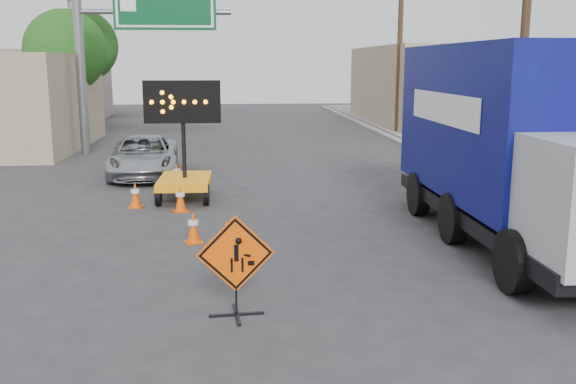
{
  "coord_description": "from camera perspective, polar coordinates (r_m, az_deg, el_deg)",
  "views": [
    {
      "loc": [
        -0.64,
        -8.56,
        3.63
      ],
      "look_at": [
        0.39,
        2.81,
        1.33
      ],
      "focal_mm": 40.0,
      "sensor_mm": 36.0,
      "label": 1
    }
  ],
  "objects": [
    {
      "name": "construction_sign",
      "position": [
        9.3,
        -4.67,
        -6.32
      ],
      "size": [
        1.14,
        0.81,
        1.51
      ],
      "rotation": [
        0.0,
        0.0,
        0.08
      ],
      "color": "black",
      "rests_on": "ground"
    },
    {
      "name": "arrow_board",
      "position": [
        17.45,
        -9.17,
        1.62
      ],
      "size": [
        2.01,
        2.26,
        3.18
      ],
      "rotation": [
        0.0,
        0.0,
        -0.02
      ],
      "color": "#FF9D0E",
      "rests_on": "ground"
    },
    {
      "name": "cone_a",
      "position": [
        12.61,
        -5.51,
        -3.88
      ],
      "size": [
        0.36,
        0.36,
        0.63
      ],
      "rotation": [
        0.0,
        0.0,
        -0.15
      ],
      "color": "#F35105",
      "rests_on": "ground"
    },
    {
      "name": "cone_b",
      "position": [
        13.28,
        -8.42,
        -3.09
      ],
      "size": [
        0.43,
        0.43,
        0.66
      ],
      "rotation": [
        0.0,
        0.0,
        0.34
      ],
      "color": "#F35105",
      "rests_on": "ground"
    },
    {
      "name": "sidewalk_right",
      "position": [
        25.89,
        17.94,
        2.96
      ],
      "size": [
        4.0,
        60.0,
        0.15
      ],
      "primitive_type": "cube",
      "color": "gray",
      "rests_on": "ground"
    },
    {
      "name": "building_right_far",
      "position": [
        40.92,
        14.46,
        9.19
      ],
      "size": [
        10.0,
        14.0,
        4.6
      ],
      "primitive_type": "cube",
      "color": "tan",
      "rests_on": "ground"
    },
    {
      "name": "pickup_truck",
      "position": [
        21.42,
        -12.7,
        3.12
      ],
      "size": [
        2.46,
        4.78,
        1.29
      ],
      "primitive_type": "imported",
      "rotation": [
        0.0,
        0.0,
        0.07
      ],
      "color": "#ACAFB4",
      "rests_on": "ground"
    },
    {
      "name": "utility_pole_near",
      "position": [
        20.5,
        20.34,
        13.67
      ],
      "size": [
        1.8,
        0.26,
        9.0
      ],
      "color": "#41301B",
      "rests_on": "ground"
    },
    {
      "name": "tree_left_near",
      "position": [
        31.44,
        -19.16,
        11.76
      ],
      "size": [
        3.71,
        3.71,
        6.03
      ],
      "color": "#41301B",
      "rests_on": "ground"
    },
    {
      "name": "utility_pole_far",
      "position": [
        33.7,
        9.91,
        13.03
      ],
      "size": [
        1.8,
        0.26,
        9.0
      ],
      "color": "#41301B",
      "rests_on": "ground"
    },
    {
      "name": "tree_left_far",
      "position": [
        39.47,
        -17.85,
        12.27
      ],
      "size": [
        4.1,
        4.1,
        6.66
      ],
      "color": "#41301B",
      "rests_on": "ground"
    },
    {
      "name": "cone_e",
      "position": [
        19.5,
        -9.86,
        1.59
      ],
      "size": [
        0.43,
        0.43,
        0.72
      ],
      "rotation": [
        0.0,
        0.0,
        0.19
      ],
      "color": "#F35105",
      "rests_on": "ground"
    },
    {
      "name": "curb_right",
      "position": [
        25.08,
        13.09,
        2.93
      ],
      "size": [
        0.4,
        60.0,
        0.12
      ],
      "primitive_type": "cube",
      "color": "gray",
      "rests_on": "ground"
    },
    {
      "name": "ground",
      "position": [
        9.32,
        -0.85,
        -11.5
      ],
      "size": [
        100.0,
        100.0,
        0.0
      ],
      "primitive_type": "plane",
      "color": "#2D2D30",
      "rests_on": "ground"
    },
    {
      "name": "cone_c",
      "position": [
        16.1,
        -9.55,
        -0.54
      ],
      "size": [
        0.42,
        0.42,
        0.68
      ],
      "rotation": [
        0.0,
        0.0,
        0.26
      ],
      "color": "#F35105",
      "rests_on": "ground"
    },
    {
      "name": "box_truck",
      "position": [
        13.68,
        19.5,
        3.14
      ],
      "size": [
        2.76,
        8.46,
        4.01
      ],
      "rotation": [
        0.0,
        0.0,
        -0.01
      ],
      "color": "black",
      "rests_on": "ground"
    },
    {
      "name": "storefront_left_far",
      "position": [
        44.94,
        -24.12,
        8.6
      ],
      "size": [
        12.0,
        10.0,
        4.4
      ],
      "primitive_type": "cube",
      "color": "gray",
      "rests_on": "ground"
    },
    {
      "name": "highway_gantry",
      "position": [
        26.82,
        -13.75,
        14.17
      ],
      "size": [
        6.18,
        0.38,
        6.9
      ],
      "color": "slate",
      "rests_on": "ground"
    },
    {
      "name": "cone_d",
      "position": [
        16.77,
        -13.42,
        -0.23
      ],
      "size": [
        0.42,
        0.42,
        0.67
      ],
      "rotation": [
        0.0,
        0.0,
        -0.28
      ],
      "color": "#F35105",
      "rests_on": "ground"
    }
  ]
}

